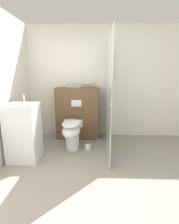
{
  "coord_description": "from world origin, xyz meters",
  "views": [
    {
      "loc": [
        0.13,
        -2.01,
        1.51
      ],
      "look_at": [
        0.02,
        1.21,
        0.76
      ],
      "focal_mm": 28.0,
      "sensor_mm": 36.0,
      "label": 1
    }
  ],
  "objects": [
    {
      "name": "folded_towel",
      "position": [
        -0.34,
        1.82,
        1.2
      ],
      "size": [
        0.32,
        0.14,
        0.07
      ],
      "color": "#8C9EAD",
      "rests_on": "partition_panel"
    },
    {
      "name": "sink_vanity",
      "position": [
        -1.09,
        0.78,
        0.5
      ],
      "size": [
        0.51,
        0.49,
        1.13
      ],
      "color": "white",
      "rests_on": "ground_plane"
    },
    {
      "name": "wall_back",
      "position": [
        0.0,
        2.04,
        1.25
      ],
      "size": [
        8.0,
        0.06,
        2.5
      ],
      "color": "silver",
      "rests_on": "ground_plane"
    },
    {
      "name": "hair_drier",
      "position": [
        -0.04,
        1.84,
        1.25
      ],
      "size": [
        0.19,
        0.08,
        0.13
      ],
      "color": "#B7B7BC",
      "rests_on": "partition_panel"
    },
    {
      "name": "shower_glass",
      "position": [
        0.36,
        1.23,
        1.06
      ],
      "size": [
        0.04,
        1.56,
        2.13
      ],
      "color": "silver",
      "rests_on": "ground_plane"
    },
    {
      "name": "spare_toilet_roll",
      "position": [
        -0.01,
        1.2,
        0.05
      ],
      "size": [
        0.12,
        0.12,
        0.09
      ],
      "color": "white",
      "rests_on": "ground_plane"
    },
    {
      "name": "partition_panel",
      "position": [
        -0.28,
        1.83,
        0.58
      ],
      "size": [
        0.94,
        0.32,
        1.16
      ],
      "color": "brown",
      "rests_on": "ground_plane"
    },
    {
      "name": "toilet",
      "position": [
        -0.32,
        1.17,
        0.36
      ],
      "size": [
        0.38,
        0.7,
        0.57
      ],
      "color": "white",
      "rests_on": "ground_plane"
    },
    {
      "name": "ground_plane",
      "position": [
        0.0,
        0.0,
        0.0
      ],
      "size": [
        12.0,
        12.0,
        0.0
      ],
      "primitive_type": "plane",
      "color": "gray"
    }
  ]
}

